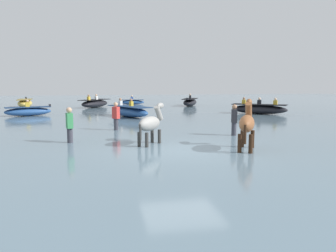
{
  "coord_description": "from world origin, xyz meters",
  "views": [
    {
      "loc": [
        -2.49,
        -10.17,
        2.45
      ],
      "look_at": [
        0.01,
        2.22,
        0.85
      ],
      "focal_mm": 35.63,
      "sensor_mm": 36.0,
      "label": 1
    }
  ],
  "objects_px": {
    "boat_distant_west": "(129,111)",
    "boat_distant_east": "(28,111)",
    "person_wading_close": "(234,123)",
    "person_spectator_far": "(70,129)",
    "horse_trailing_chestnut": "(247,125)",
    "person_onlooker_left": "(116,119)",
    "boat_near_port": "(95,103)",
    "boat_mid_outer": "(190,102)",
    "boat_near_starboard": "(259,109)",
    "horse_lead_grey": "(150,125)",
    "boat_far_inshore": "(132,102)",
    "boat_mid_channel": "(25,103)"
  },
  "relations": [
    {
      "from": "boat_distant_west",
      "to": "boat_distant_east",
      "type": "bearing_deg",
      "value": 163.19
    },
    {
      "from": "person_wading_close",
      "to": "person_spectator_far",
      "type": "xyz_separation_m",
      "value": [
        -6.44,
        -0.44,
        0.0
      ]
    },
    {
      "from": "horse_trailing_chestnut",
      "to": "person_onlooker_left",
      "type": "bearing_deg",
      "value": 125.5
    },
    {
      "from": "horse_trailing_chestnut",
      "to": "person_spectator_far",
      "type": "distance_m",
      "value": 6.18
    },
    {
      "from": "boat_distant_east",
      "to": "boat_near_port",
      "type": "relative_size",
      "value": 0.85
    },
    {
      "from": "person_onlooker_left",
      "to": "boat_near_port",
      "type": "bearing_deg",
      "value": 94.42
    },
    {
      "from": "person_wading_close",
      "to": "boat_mid_outer",
      "type": "bearing_deg",
      "value": 80.35
    },
    {
      "from": "boat_distant_west",
      "to": "boat_near_starboard",
      "type": "distance_m",
      "value": 9.16
    },
    {
      "from": "horse_lead_grey",
      "to": "person_wading_close",
      "type": "height_order",
      "value": "horse_lead_grey"
    },
    {
      "from": "person_onlooker_left",
      "to": "boat_distant_west",
      "type": "bearing_deg",
      "value": 79.65
    },
    {
      "from": "horse_lead_grey",
      "to": "boat_near_port",
      "type": "distance_m",
      "value": 19.45
    },
    {
      "from": "horse_lead_grey",
      "to": "person_onlooker_left",
      "type": "height_order",
      "value": "horse_lead_grey"
    },
    {
      "from": "boat_distant_west",
      "to": "boat_far_inshore",
      "type": "relative_size",
      "value": 1.53
    },
    {
      "from": "boat_mid_channel",
      "to": "person_spectator_far",
      "type": "bearing_deg",
      "value": -74.24
    },
    {
      "from": "horse_trailing_chestnut",
      "to": "boat_mid_channel",
      "type": "relative_size",
      "value": 0.57
    },
    {
      "from": "boat_distant_west",
      "to": "boat_mid_channel",
      "type": "xyz_separation_m",
      "value": [
        -8.58,
        10.98,
        0.01
      ]
    },
    {
      "from": "boat_distant_west",
      "to": "boat_mid_outer",
      "type": "xyz_separation_m",
      "value": [
        6.68,
        9.74,
        0.0
      ]
    },
    {
      "from": "horse_lead_grey",
      "to": "boat_mid_outer",
      "type": "xyz_separation_m",
      "value": [
        6.79,
        19.83,
        -0.34
      ]
    },
    {
      "from": "boat_near_starboard",
      "to": "person_wading_close",
      "type": "xyz_separation_m",
      "value": [
        -5.61,
        -8.99,
        0.16
      ]
    },
    {
      "from": "horse_lead_grey",
      "to": "boat_mid_outer",
      "type": "height_order",
      "value": "horse_lead_grey"
    },
    {
      "from": "horse_lead_grey",
      "to": "boat_far_inshore",
      "type": "xyz_separation_m",
      "value": [
        1.51,
        23.44,
        -0.45
      ]
    },
    {
      "from": "boat_near_starboard",
      "to": "person_onlooker_left",
      "type": "xyz_separation_m",
      "value": [
        -10.27,
        -6.4,
        0.16
      ]
    },
    {
      "from": "horse_trailing_chestnut",
      "to": "person_spectator_far",
      "type": "height_order",
      "value": "horse_trailing_chestnut"
    },
    {
      "from": "boat_distant_west",
      "to": "horse_lead_grey",
      "type": "bearing_deg",
      "value": -90.63
    },
    {
      "from": "boat_near_port",
      "to": "boat_mid_channel",
      "type": "height_order",
      "value": "boat_near_port"
    },
    {
      "from": "person_wading_close",
      "to": "person_spectator_far",
      "type": "height_order",
      "value": "same"
    },
    {
      "from": "horse_lead_grey",
      "to": "boat_mid_channel",
      "type": "xyz_separation_m",
      "value": [
        -8.47,
        21.06,
        -0.34
      ]
    },
    {
      "from": "horse_lead_grey",
      "to": "boat_mid_channel",
      "type": "bearing_deg",
      "value": 111.91
    },
    {
      "from": "boat_distant_east",
      "to": "person_spectator_far",
      "type": "height_order",
      "value": "person_spectator_far"
    },
    {
      "from": "horse_trailing_chestnut",
      "to": "boat_mid_channel",
      "type": "height_order",
      "value": "horse_trailing_chestnut"
    },
    {
      "from": "boat_mid_channel",
      "to": "person_wading_close",
      "type": "relative_size",
      "value": 2.09
    },
    {
      "from": "boat_mid_outer",
      "to": "boat_mid_channel",
      "type": "distance_m",
      "value": 15.32
    },
    {
      "from": "horse_lead_grey",
      "to": "boat_mid_outer",
      "type": "distance_m",
      "value": 20.96
    },
    {
      "from": "horse_trailing_chestnut",
      "to": "boat_distant_east",
      "type": "bearing_deg",
      "value": 124.44
    },
    {
      "from": "boat_far_inshore",
      "to": "boat_distant_west",
      "type": "bearing_deg",
      "value": -95.96
    },
    {
      "from": "horse_trailing_chestnut",
      "to": "boat_distant_west",
      "type": "distance_m",
      "value": 11.93
    },
    {
      "from": "horse_lead_grey",
      "to": "boat_distant_west",
      "type": "xyz_separation_m",
      "value": [
        0.11,
        10.08,
        -0.35
      ]
    },
    {
      "from": "horse_lead_grey",
      "to": "person_wading_close",
      "type": "bearing_deg",
      "value": 20.41
    },
    {
      "from": "boat_far_inshore",
      "to": "boat_near_starboard",
      "type": "bearing_deg",
      "value": -59.36
    },
    {
      "from": "boat_distant_east",
      "to": "boat_mid_channel",
      "type": "bearing_deg",
      "value": 102.88
    },
    {
      "from": "boat_far_inshore",
      "to": "person_spectator_far",
      "type": "distance_m",
      "value": 22.94
    },
    {
      "from": "boat_near_port",
      "to": "person_spectator_far",
      "type": "bearing_deg",
      "value": -91.83
    },
    {
      "from": "boat_distant_west",
      "to": "boat_near_port",
      "type": "distance_m",
      "value": 9.53
    },
    {
      "from": "horse_lead_grey",
      "to": "boat_far_inshore",
      "type": "relative_size",
      "value": 0.68
    },
    {
      "from": "boat_distant_west",
      "to": "person_wading_close",
      "type": "xyz_separation_m",
      "value": [
        3.54,
        -8.72,
        0.16
      ]
    },
    {
      "from": "boat_mid_outer",
      "to": "boat_distant_west",
      "type": "bearing_deg",
      "value": -124.44
    },
    {
      "from": "boat_distant_west",
      "to": "boat_far_inshore",
      "type": "height_order",
      "value": "boat_distant_west"
    },
    {
      "from": "boat_near_port",
      "to": "person_onlooker_left",
      "type": "xyz_separation_m",
      "value": [
        1.19,
        -15.37,
        0.15
      ]
    },
    {
      "from": "boat_distant_west",
      "to": "boat_mid_channel",
      "type": "distance_m",
      "value": 13.94
    },
    {
      "from": "boat_distant_west",
      "to": "boat_mid_channel",
      "type": "relative_size",
      "value": 1.18
    }
  ]
}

